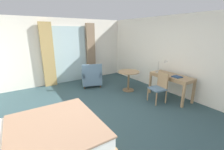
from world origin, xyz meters
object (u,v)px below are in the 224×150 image
at_px(desk_chair, 160,86).
at_px(round_cafe_table, 129,76).
at_px(closed_book, 177,77).
at_px(writing_desk, 171,78).
at_px(bed, 27,147).
at_px(armchair_by_window, 92,77).
at_px(desk_lamp, 164,63).

distance_m(desk_chair, round_cafe_table, 1.21).
relative_size(closed_book, round_cafe_table, 0.33).
xyz_separation_m(writing_desk, round_cafe_table, (-0.68, 1.21, -0.13)).
bearing_deg(closed_book, bed, -173.25).
bearing_deg(closed_book, armchair_by_window, 125.15).
bearing_deg(closed_book, desk_lamp, 85.76).
height_order(bed, writing_desk, bed).
relative_size(writing_desk, desk_lamp, 2.81).
distance_m(bed, desk_lamp, 4.17).
relative_size(writing_desk, round_cafe_table, 1.76).
bearing_deg(desk_chair, writing_desk, -2.05).
relative_size(desk_chair, desk_lamp, 1.92).
bearing_deg(desk_lamp, closed_book, -99.69).
bearing_deg(writing_desk, round_cafe_table, 119.33).
relative_size(writing_desk, armchair_by_window, 1.33).
xyz_separation_m(writing_desk, desk_lamp, (0.04, 0.36, 0.40)).
height_order(writing_desk, closed_book, closed_book).
relative_size(bed, closed_book, 9.26).
relative_size(bed, desk_lamp, 4.91).
height_order(desk_chair, desk_lamp, desk_lamp).
distance_m(armchair_by_window, round_cafe_table, 1.46).
bearing_deg(closed_book, round_cafe_table, 118.73).
relative_size(desk_lamp, closed_book, 1.89).
relative_size(desk_chair, closed_book, 3.61).
distance_m(writing_desk, desk_lamp, 0.54).
bearing_deg(armchair_by_window, round_cafe_table, -53.34).
bearing_deg(armchair_by_window, bed, -132.34).
bearing_deg(round_cafe_table, bed, -155.25).
height_order(writing_desk, round_cafe_table, writing_desk).
bearing_deg(desk_lamp, writing_desk, -96.40).
relative_size(desk_chair, armchair_by_window, 0.91).
bearing_deg(closed_book, writing_desk, 80.77).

